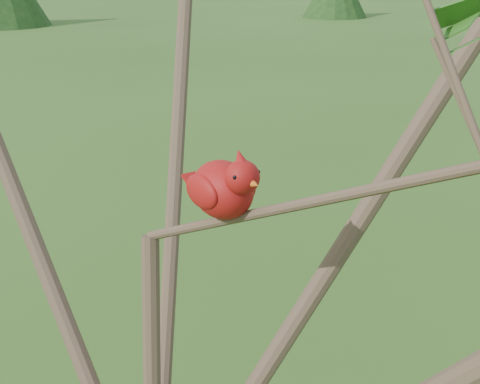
{
  "coord_description": "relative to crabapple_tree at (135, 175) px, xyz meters",
  "views": [
    {
      "loc": [
        0.69,
        -0.82,
        2.46
      ],
      "look_at": [
        0.17,
        0.07,
        2.09
      ],
      "focal_mm": 50.0,
      "sensor_mm": 36.0,
      "label": 1
    }
  ],
  "objects": [
    {
      "name": "cardinal",
      "position": [
        0.1,
        0.11,
        -0.04
      ],
      "size": [
        0.2,
        0.14,
        0.15
      ],
      "rotation": [
        0.0,
        0.0,
        -0.4
      ],
      "color": "#A10D13",
      "rests_on": "ground"
    },
    {
      "name": "crabapple_tree",
      "position": [
        0.0,
        0.0,
        0.0
      ],
      "size": [
        2.35,
        2.05,
        2.95
      ],
      "color": "#483326",
      "rests_on": "ground"
    }
  ]
}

